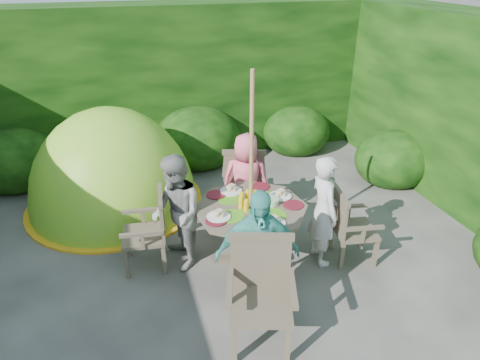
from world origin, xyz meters
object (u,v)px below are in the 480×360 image
object	(u,v)px
parasol_pole	(251,176)
child_left	(177,214)
dome_tent	(116,203)
child_right	(323,211)
garden_chair_back	(244,179)
garden_chair_right	(349,225)
patio_table	(251,216)
garden_chair_front	(261,291)
garden_chair_left	(150,230)
child_front	(257,256)
child_back	(246,181)

from	to	relation	value
parasol_pole	child_left	distance (m)	0.91
child_left	dome_tent	distance (m)	1.85
child_right	garden_chair_back	bearing A→B (deg)	23.91
garden_chair_right	garden_chair_back	world-z (taller)	garden_chair_back
child_left	patio_table	bearing A→B (deg)	70.29
garden_chair_right	dome_tent	size ratio (longest dim) A/B	0.30
child_right	patio_table	bearing A→B (deg)	77.55
garden_chair_right	dome_tent	distance (m)	3.27
garden_chair_back	dome_tent	xyz separation A→B (m)	(-1.68, 0.73, -0.50)
garden_chair_front	garden_chair_left	bearing A→B (deg)	139.22
garden_chair_right	child_front	bearing A→B (deg)	121.93
garden_chair_right	garden_chair_back	xyz separation A→B (m)	(-0.81, 1.34, 0.06)
patio_table	garden_chair_right	xyz separation A→B (m)	(1.07, -0.27, -0.16)
garden_chair_left	child_back	xyz separation A→B (m)	(1.26, 0.50, 0.16)
child_right	child_front	distance (m)	1.13
child_front	garden_chair_right	bearing A→B (deg)	30.93
garden_chair_back	child_right	xyz separation A→B (m)	(0.52, -1.26, 0.14)
garden_chair_left	child_left	size ratio (longest dim) A/B	0.65
parasol_pole	child_front	xyz separation A→B (m)	(-0.19, -0.78, -0.42)
patio_table	child_left	size ratio (longest dim) A/B	1.14
parasol_pole	child_back	size ratio (longest dim) A/B	1.77
garden_chair_right	garden_chair_back	size ratio (longest dim) A/B	0.89
garden_chair_left	garden_chair_front	bearing A→B (deg)	37.47
parasol_pole	garden_chair_back	bearing A→B (deg)	76.39
patio_table	child_front	xyz separation A→B (m)	(-0.20, -0.78, 0.07)
garden_chair_right	child_back	xyz separation A→B (m)	(-0.88, 1.05, 0.17)
child_front	garden_chair_back	bearing A→B (deg)	85.37
patio_table	garden_chair_back	xyz separation A→B (m)	(0.25, 1.07, -0.11)
patio_table	garden_chair_left	size ratio (longest dim) A/B	1.75
dome_tent	parasol_pole	bearing A→B (deg)	-50.40
parasol_pole	garden_chair_back	xyz separation A→B (m)	(0.26, 1.07, -0.60)
garden_chair_back	child_left	bearing A→B (deg)	57.67
patio_table	child_right	distance (m)	0.80
child_back	child_front	world-z (taller)	child_front
garden_chair_left	garden_chair_front	size ratio (longest dim) A/B	0.89
parasol_pole	garden_chair_back	distance (m)	1.25
parasol_pole	dome_tent	bearing A→B (deg)	128.45
parasol_pole	garden_chair_right	distance (m)	1.28
garden_chair_front	child_front	distance (m)	0.34
garden_chair_right	child_front	size ratio (longest dim) A/B	0.62
parasol_pole	child_left	xyz separation A→B (m)	(-0.78, 0.19, -0.44)
garden_chair_front	child_right	xyz separation A→B (m)	(1.03, 0.87, 0.13)
garden_chair_left	garden_chair_front	xyz separation A→B (m)	(0.81, -1.34, 0.06)
garden_chair_right	child_back	bearing A→B (deg)	50.16
garden_chair_left	child_front	size ratio (longest dim) A/B	0.64
patio_table	child_left	world-z (taller)	child_left
parasol_pole	child_right	world-z (taller)	parasol_pole
dome_tent	garden_chair_right	bearing A→B (deg)	-38.42
child_right	dome_tent	bearing A→B (deg)	49.46
child_left	parasol_pole	bearing A→B (deg)	70.22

